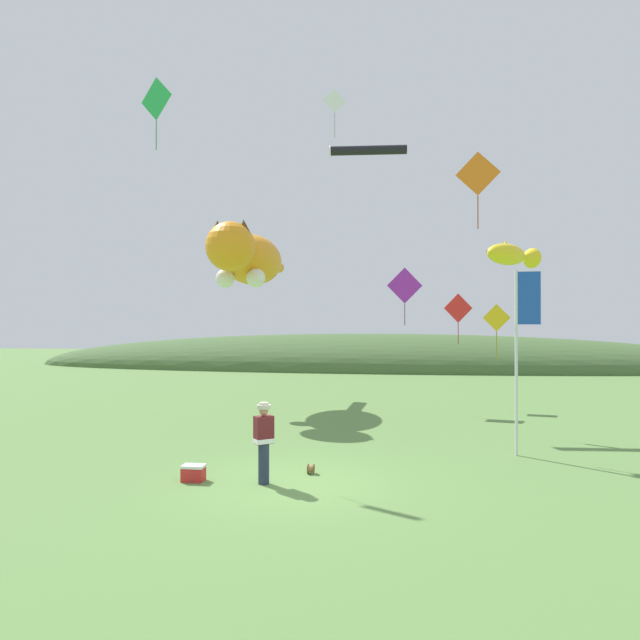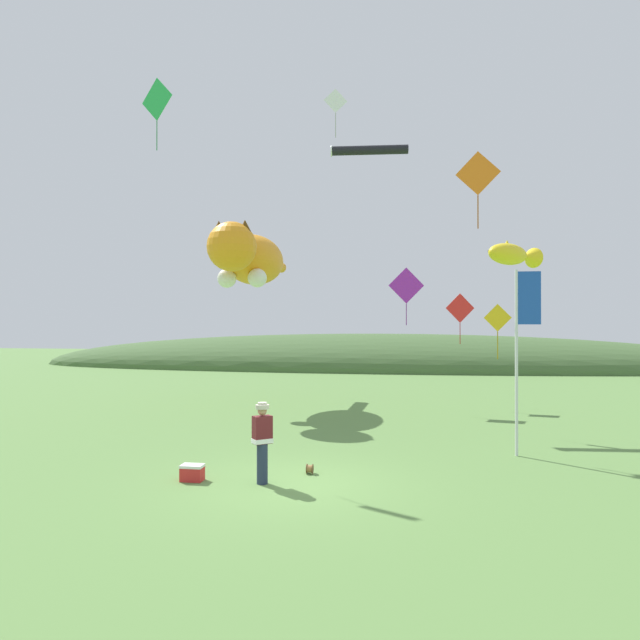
# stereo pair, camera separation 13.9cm
# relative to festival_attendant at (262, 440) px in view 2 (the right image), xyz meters

# --- Properties ---
(ground_plane) EXTENTS (120.00, 120.00, 0.00)m
(ground_plane) POSITION_rel_festival_attendant_xyz_m (0.63, 0.04, -0.95)
(ground_plane) COLOR #5B8442
(distant_hill_ridge) EXTENTS (57.21, 12.98, 5.36)m
(distant_hill_ridge) POSITION_rel_festival_attendant_xyz_m (0.63, 33.58, -0.95)
(distant_hill_ridge) COLOR #426033
(distant_hill_ridge) RESTS_ON ground
(festival_attendant) EXTENTS (0.49, 0.47, 1.77)m
(festival_attendant) POSITION_rel_festival_attendant_xyz_m (0.00, 0.00, 0.00)
(festival_attendant) COLOR #232D47
(festival_attendant) RESTS_ON ground
(kite_spool) EXTENTS (0.15, 0.23, 0.23)m
(kite_spool) POSITION_rel_festival_attendant_xyz_m (0.88, 0.97, -0.84)
(kite_spool) COLOR olive
(kite_spool) RESTS_ON ground
(picnic_cooler) EXTENTS (0.49, 0.33, 0.36)m
(picnic_cooler) POSITION_rel_festival_attendant_xyz_m (-1.60, -0.02, -0.77)
(picnic_cooler) COLOR red
(picnic_cooler) RESTS_ON ground
(festival_banner_pole) EXTENTS (0.66, 0.08, 4.92)m
(festival_banner_pole) POSITION_rel_festival_attendant_xyz_m (6.10, 3.60, 2.27)
(festival_banner_pole) COLOR silver
(festival_banner_pole) RESTS_ON ground
(kite_giant_cat) EXTENTS (2.52, 8.37, 2.54)m
(kite_giant_cat) POSITION_rel_festival_attendant_xyz_m (-3.56, 11.27, 5.29)
(kite_giant_cat) COLOR orange
(kite_fish_windsock) EXTENTS (2.50, 2.75, 0.90)m
(kite_fish_windsock) POSITION_rel_festival_attendant_xyz_m (6.91, 9.69, 5.07)
(kite_fish_windsock) COLOR yellow
(kite_tube_streamer) EXTENTS (3.06, 0.64, 0.44)m
(kite_tube_streamer) POSITION_rel_festival_attendant_xyz_m (1.56, 10.34, 9.38)
(kite_tube_streamer) COLOR black
(kite_diamond_orange) EXTENTS (1.17, 0.23, 2.09)m
(kite_diamond_orange) POSITION_rel_festival_attendant_xyz_m (4.99, 3.70, 6.57)
(kite_diamond_orange) COLOR orange
(kite_diamond_red) EXTENTS (1.22, 0.34, 2.16)m
(kite_diamond_red) POSITION_rel_festival_attendant_xyz_m (5.26, 12.73, 3.18)
(kite_diamond_red) COLOR red
(kite_diamond_violet) EXTENTS (1.46, 0.37, 2.40)m
(kite_diamond_violet) POSITION_rel_festival_attendant_xyz_m (3.01, 11.74, 4.10)
(kite_diamond_violet) COLOR purple
(kite_diamond_gold) EXTENTS (0.84, 0.38, 1.81)m
(kite_diamond_gold) POSITION_rel_festival_attendant_xyz_m (6.00, 7.15, 2.70)
(kite_diamond_gold) COLOR yellow
(kite_diamond_green) EXTENTS (1.21, 0.53, 2.21)m
(kite_diamond_green) POSITION_rel_festival_attendant_xyz_m (-4.40, 4.13, 9.33)
(kite_diamond_green) COLOR green
(kite_diamond_white) EXTENTS (0.82, 0.30, 1.76)m
(kite_diamond_white) POSITION_rel_festival_attendant_xyz_m (0.53, 8.16, 10.52)
(kite_diamond_white) COLOR white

